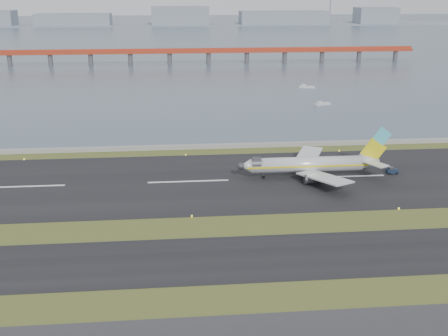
# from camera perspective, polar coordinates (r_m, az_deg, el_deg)

# --- Properties ---
(ground) EXTENTS (1000.00, 1000.00, 0.00)m
(ground) POSITION_cam_1_polar(r_m,az_deg,el_deg) (111.65, -3.13, -6.51)
(ground) COLOR #334619
(ground) RESTS_ON ground
(taxiway_strip) EXTENTS (1000.00, 18.00, 0.10)m
(taxiway_strip) POSITION_cam_1_polar(r_m,az_deg,el_deg) (100.84, -2.84, -9.31)
(taxiway_strip) COLOR black
(taxiway_strip) RESTS_ON ground
(runway_strip) EXTENTS (1000.00, 45.00, 0.10)m
(runway_strip) POSITION_cam_1_polar(r_m,az_deg,el_deg) (139.47, -3.65, -1.38)
(runway_strip) COLOR black
(runway_strip) RESTS_ON ground
(seawall) EXTENTS (1000.00, 2.50, 1.00)m
(seawall) POSITION_cam_1_polar(r_m,az_deg,el_deg) (167.93, -4.00, 2.15)
(seawall) COLOR gray
(seawall) RESTS_ON ground
(bay_water) EXTENTS (1400.00, 800.00, 1.30)m
(bay_water) POSITION_cam_1_polar(r_m,az_deg,el_deg) (563.44, -5.16, 13.25)
(bay_water) COLOR #434E60
(bay_water) RESTS_ON ground
(red_pier) EXTENTS (260.00, 5.00, 10.20)m
(red_pier) POSITION_cam_1_polar(r_m,az_deg,el_deg) (354.46, -1.59, 11.70)
(red_pier) COLOR #A4331C
(red_pier) RESTS_ON ground
(far_shoreline) EXTENTS (1400.00, 80.00, 60.50)m
(far_shoreline) POSITION_cam_1_polar(r_m,az_deg,el_deg) (722.84, -4.17, 14.80)
(far_shoreline) COLOR gray
(far_shoreline) RESTS_ON ground
(airliner) EXTENTS (38.52, 32.89, 12.80)m
(airliner) POSITION_cam_1_polar(r_m,az_deg,el_deg) (143.15, 9.01, 0.38)
(airliner) COLOR silver
(airliner) RESTS_ON ground
(pushback_tug) EXTENTS (2.89, 1.76, 1.83)m
(pushback_tug) POSITION_cam_1_polar(r_m,az_deg,el_deg) (151.07, 16.69, -0.26)
(pushback_tug) COLOR #142137
(pushback_tug) RESTS_ON ground
(workboat_near) EXTENTS (7.55, 4.92, 1.76)m
(workboat_near) POSITION_cam_1_polar(r_m,az_deg,el_deg) (233.15, 9.91, 6.44)
(workboat_near) COLOR silver
(workboat_near) RESTS_ON ground
(workboat_far) EXTENTS (7.85, 3.93, 1.83)m
(workboat_far) POSITION_cam_1_polar(r_m,az_deg,el_deg) (272.03, 8.38, 8.16)
(workboat_far) COLOR silver
(workboat_far) RESTS_ON ground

